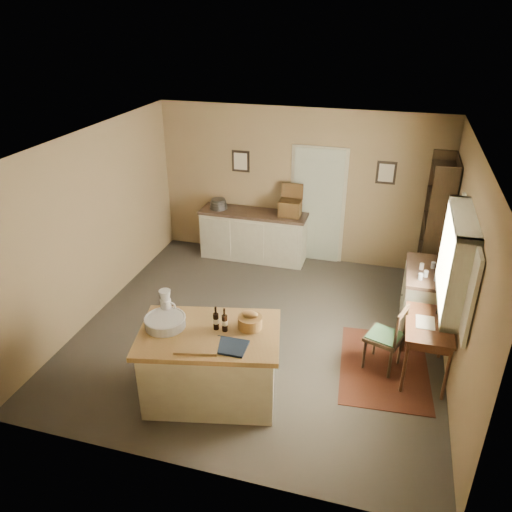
% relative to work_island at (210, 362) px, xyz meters
% --- Properties ---
extents(ground, '(5.00, 5.00, 0.00)m').
position_rel_work_island_xyz_m(ground, '(0.21, 1.44, -0.48)').
color(ground, '#4A4338').
rests_on(ground, ground).
extents(wall_back, '(5.00, 0.10, 2.70)m').
position_rel_work_island_xyz_m(wall_back, '(0.21, 3.94, 0.87)').
color(wall_back, '#8F744F').
rests_on(wall_back, ground).
extents(wall_front, '(5.00, 0.10, 2.70)m').
position_rel_work_island_xyz_m(wall_front, '(0.21, -1.06, 0.87)').
color(wall_front, '#8F744F').
rests_on(wall_front, ground).
extents(wall_left, '(0.10, 5.00, 2.70)m').
position_rel_work_island_xyz_m(wall_left, '(-2.29, 1.44, 0.87)').
color(wall_left, '#8F744F').
rests_on(wall_left, ground).
extents(wall_right, '(0.10, 5.00, 2.70)m').
position_rel_work_island_xyz_m(wall_right, '(2.71, 1.44, 0.87)').
color(wall_right, '#8F744F').
rests_on(wall_right, ground).
extents(ceiling, '(5.00, 5.00, 0.00)m').
position_rel_work_island_xyz_m(ceiling, '(0.21, 1.44, 2.22)').
color(ceiling, silver).
rests_on(ceiling, wall_back).
extents(door, '(0.97, 0.06, 2.11)m').
position_rel_work_island_xyz_m(door, '(0.56, 3.91, 0.57)').
color(door, beige).
rests_on(door, ground).
extents(framed_prints, '(2.82, 0.02, 0.38)m').
position_rel_work_island_xyz_m(framed_prints, '(0.41, 3.92, 1.24)').
color(framed_prints, black).
rests_on(framed_prints, ground).
extents(window, '(0.25, 1.99, 1.12)m').
position_rel_work_island_xyz_m(window, '(2.63, 1.24, 1.07)').
color(window, beige).
rests_on(window, ground).
extents(work_island, '(1.76, 1.34, 1.20)m').
position_rel_work_island_xyz_m(work_island, '(0.00, 0.00, 0.00)').
color(work_island, beige).
rests_on(work_island, ground).
extents(sideboard, '(1.92, 0.55, 1.18)m').
position_rel_work_island_xyz_m(sideboard, '(-0.52, 3.64, -0.00)').
color(sideboard, beige).
rests_on(sideboard, ground).
extents(rug, '(1.22, 1.68, 0.01)m').
position_rel_work_island_xyz_m(rug, '(1.96, 1.08, -0.48)').
color(rug, '#421F10').
rests_on(rug, ground).
extents(writing_desk, '(0.55, 0.90, 0.82)m').
position_rel_work_island_xyz_m(writing_desk, '(2.41, 1.08, 0.19)').
color(writing_desk, '#381E11').
rests_on(writing_desk, ground).
extents(desk_chair, '(0.53, 0.53, 0.90)m').
position_rel_work_island_xyz_m(desk_chair, '(1.91, 1.10, -0.03)').
color(desk_chair, black).
rests_on(desk_chair, ground).
extents(right_cabinet, '(0.59, 1.06, 0.99)m').
position_rel_work_island_xyz_m(right_cabinet, '(2.41, 2.21, -0.02)').
color(right_cabinet, beige).
rests_on(right_cabinet, ground).
extents(shelving_unit, '(0.37, 0.97, 2.16)m').
position_rel_work_island_xyz_m(shelving_unit, '(2.57, 3.44, 0.60)').
color(shelving_unit, black).
rests_on(shelving_unit, ground).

